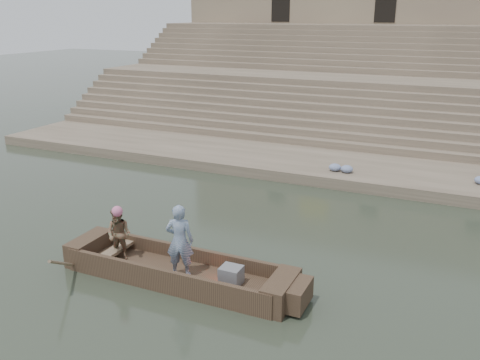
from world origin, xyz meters
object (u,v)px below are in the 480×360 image
Objects in this scene: standing_man at (180,241)px; main_rowboat at (178,275)px; television at (231,275)px; rowing_man at (119,234)px.

main_rowboat is at bearing -52.77° from standing_man.
rowing_man is at bearing -179.53° from television.
main_rowboat is at bearing -7.02° from rowing_man.
standing_man is (0.17, -0.12, 0.96)m from main_rowboat.
television is at bearing 0.00° from main_rowboat.
rowing_man is at bearing -20.79° from standing_man.
standing_man reaches higher than rowing_man.
rowing_man is 2.98m from television.
rowing_man is 2.81× the size of television.
standing_man is at bearing -174.31° from television.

